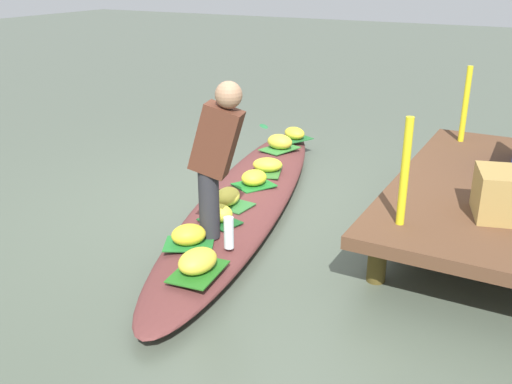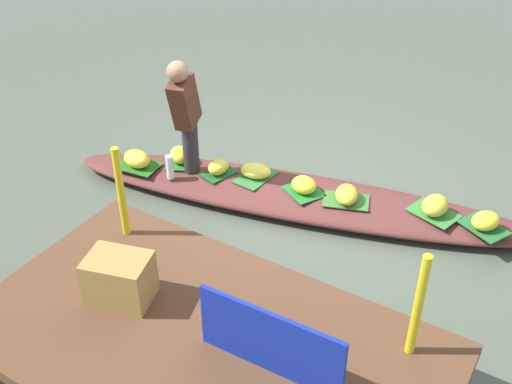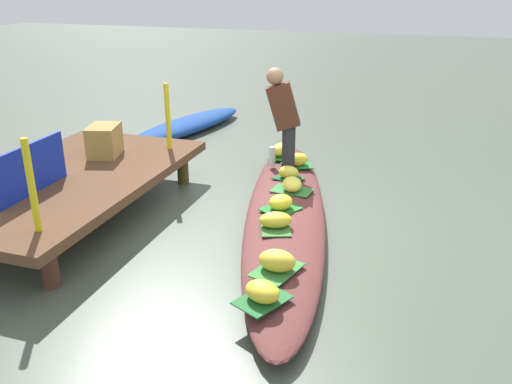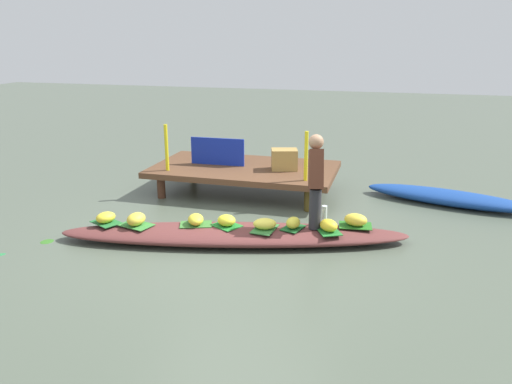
% 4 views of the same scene
% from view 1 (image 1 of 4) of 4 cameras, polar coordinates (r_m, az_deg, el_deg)
% --- Properties ---
extents(canal_water, '(40.00, 40.00, 0.00)m').
position_cam_1_polar(canal_water, '(5.65, -0.95, -1.60)').
color(canal_water, '#4B5547').
rests_on(canal_water, ground).
extents(dock_platform, '(3.20, 1.80, 0.47)m').
position_cam_1_polar(dock_platform, '(5.38, 23.49, -0.04)').
color(dock_platform, brown).
rests_on(dock_platform, ground).
extents(vendor_boat, '(4.79, 1.92, 0.20)m').
position_cam_1_polar(vendor_boat, '(5.61, -0.96, -0.63)').
color(vendor_boat, brown).
rests_on(vendor_boat, ground).
extents(leaf_mat_0, '(0.31, 0.46, 0.01)m').
position_cam_1_polar(leaf_mat_0, '(5.21, -2.80, -1.16)').
color(leaf_mat_0, '#307032').
rests_on(leaf_mat_0, vendor_boat).
extents(banana_bunch_0, '(0.36, 0.29, 0.15)m').
position_cam_1_polar(banana_bunch_0, '(5.18, -2.81, -0.43)').
color(banana_bunch_0, '#F9E64D').
rests_on(banana_bunch_0, vendor_boat).
extents(leaf_mat_1, '(0.41, 0.46, 0.01)m').
position_cam_1_polar(leaf_mat_1, '(4.50, -6.63, -5.11)').
color(leaf_mat_1, '#206F2A').
rests_on(leaf_mat_1, vendor_boat).
extents(banana_bunch_1, '(0.34, 0.33, 0.16)m').
position_cam_1_polar(banana_bunch_1, '(4.47, -6.67, -4.20)').
color(banana_bunch_1, yellow).
rests_on(banana_bunch_1, vendor_boat).
extents(leaf_mat_2, '(0.49, 0.40, 0.01)m').
position_cam_1_polar(leaf_mat_2, '(6.79, 2.35, 4.30)').
color(leaf_mat_2, '#337A33').
rests_on(leaf_mat_2, vendor_boat).
extents(banana_bunch_2, '(0.25, 0.32, 0.17)m').
position_cam_1_polar(banana_bunch_2, '(6.76, 2.36, 4.99)').
color(banana_bunch_2, gold).
rests_on(banana_bunch_2, vendor_boat).
extents(leaf_mat_3, '(0.48, 0.43, 0.01)m').
position_cam_1_polar(leaf_mat_3, '(7.19, 3.81, 5.26)').
color(leaf_mat_3, '#20642D').
rests_on(leaf_mat_3, vendor_boat).
extents(banana_bunch_3, '(0.32, 0.35, 0.15)m').
position_cam_1_polar(banana_bunch_3, '(7.17, 3.82, 5.82)').
color(banana_bunch_3, yellow).
rests_on(banana_bunch_3, vendor_boat).
extents(leaf_mat_4, '(0.50, 0.40, 0.01)m').
position_cam_1_polar(leaf_mat_4, '(6.03, 1.14, 2.07)').
color(leaf_mat_4, '#366F2D').
rests_on(leaf_mat_4, vendor_boat).
extents(banana_bunch_4, '(0.31, 0.37, 0.14)m').
position_cam_1_polar(banana_bunch_4, '(6.00, 1.15, 2.71)').
color(banana_bunch_4, yellow).
rests_on(banana_bunch_4, vendor_boat).
extents(leaf_mat_5, '(0.47, 0.35, 0.01)m').
position_cam_1_polar(leaf_mat_5, '(4.11, -5.74, -7.80)').
color(leaf_mat_5, '#23661D').
rests_on(leaf_mat_5, vendor_boat).
extents(banana_bunch_5, '(0.35, 0.28, 0.17)m').
position_cam_1_polar(banana_bunch_5, '(4.07, -5.78, -6.78)').
color(banana_bunch_5, yellow).
rests_on(banana_bunch_5, vendor_boat).
extents(leaf_mat_6, '(0.46, 0.43, 0.01)m').
position_cam_1_polar(leaf_mat_6, '(5.65, -0.19, 0.71)').
color(leaf_mat_6, '#1E7228').
rests_on(leaf_mat_6, vendor_boat).
extents(banana_bunch_6, '(0.33, 0.31, 0.15)m').
position_cam_1_polar(banana_bunch_6, '(5.62, -0.19, 1.42)').
color(banana_bunch_6, yellow).
rests_on(banana_bunch_6, vendor_boat).
extents(leaf_mat_7, '(0.32, 0.39, 0.01)m').
position_cam_1_polar(leaf_mat_7, '(4.87, -3.60, -2.89)').
color(leaf_mat_7, '#175121').
rests_on(leaf_mat_7, vendor_boat).
extents(banana_bunch_7, '(0.21, 0.26, 0.15)m').
position_cam_1_polar(banana_bunch_7, '(4.84, -3.62, -2.08)').
color(banana_bunch_7, yellow).
rests_on(banana_bunch_7, vendor_boat).
extents(vendor_person, '(0.27, 0.45, 1.24)m').
position_cam_1_polar(vendor_person, '(4.34, -3.96, 3.91)').
color(vendor_person, '#28282D').
rests_on(vendor_person, vendor_boat).
extents(water_bottle, '(0.08, 0.08, 0.25)m').
position_cam_1_polar(water_bottle, '(4.38, -2.70, -4.03)').
color(water_bottle, silver).
rests_on(water_bottle, vendor_boat).
extents(railing_post_west, '(0.06, 0.06, 0.79)m').
position_cam_1_polar(railing_post_west, '(6.46, 19.97, 8.14)').
color(railing_post_west, yellow).
rests_on(railing_post_west, dock_platform).
extents(railing_post_east, '(0.06, 0.06, 0.79)m').
position_cam_1_polar(railing_post_east, '(4.18, 14.48, 1.91)').
color(railing_post_east, yellow).
rests_on(railing_post_east, dock_platform).
extents(produce_crate, '(0.51, 0.43, 0.36)m').
position_cam_1_polar(produce_crate, '(4.62, 22.84, -0.17)').
color(produce_crate, '#A07F41').
rests_on(produce_crate, dock_platform).
extents(drifting_plant_0, '(0.21, 0.22, 0.01)m').
position_cam_1_polar(drifting_plant_0, '(8.01, 3.33, 5.44)').
color(drifting_plant_0, '#316921').
rests_on(drifting_plant_0, ground).
extents(drifting_plant_1, '(0.27, 0.27, 0.01)m').
position_cam_1_polar(drifting_plant_1, '(8.56, 0.77, 6.53)').
color(drifting_plant_1, '#25763D').
rests_on(drifting_plant_1, ground).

